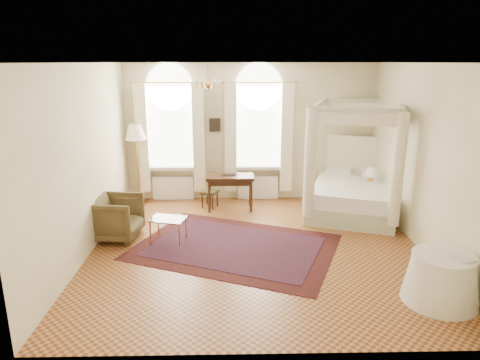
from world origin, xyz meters
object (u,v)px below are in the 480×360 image
(coffee_table, at_px, (168,221))
(floor_lamp, at_px, (136,136))
(nightstand, at_px, (368,197))
(side_table, at_px, (441,279))
(armchair, at_px, (115,218))
(canopy_bed, at_px, (353,190))
(stool, at_px, (210,193))
(writing_desk, at_px, (230,181))

(coffee_table, relative_size, floor_lamp, 0.39)
(nightstand, bearing_deg, side_table, -92.90)
(armchair, distance_m, floor_lamp, 2.52)
(canopy_bed, distance_m, stool, 3.28)
(canopy_bed, xyz_separation_m, nightstand, (0.44, 0.27, -0.26))
(nightstand, xyz_separation_m, armchair, (-5.40, -1.55, 0.11))
(coffee_table, bearing_deg, armchair, 171.69)
(floor_lamp, bearing_deg, nightstand, -6.96)
(canopy_bed, height_order, writing_desk, canopy_bed)
(writing_desk, relative_size, stool, 2.35)
(nightstand, relative_size, coffee_table, 0.82)
(coffee_table, bearing_deg, writing_desk, 56.43)
(writing_desk, xyz_separation_m, floor_lamp, (-2.21, 0.58, 0.94))
(canopy_bed, xyz_separation_m, side_table, (0.24, -3.67, -0.21))
(canopy_bed, bearing_deg, nightstand, 31.44)
(nightstand, xyz_separation_m, coffee_table, (-4.37, -1.70, 0.10))
(writing_desk, bearing_deg, side_table, -53.38)
(stool, height_order, side_table, side_table)
(canopy_bed, distance_m, floor_lamp, 5.16)
(stool, height_order, floor_lamp, floor_lamp)
(canopy_bed, xyz_separation_m, coffee_table, (-3.93, -1.43, -0.16))
(nightstand, relative_size, armchair, 0.67)
(nightstand, distance_m, armchair, 5.62)
(nightstand, bearing_deg, writing_desk, 178.51)
(stool, bearing_deg, writing_desk, -19.80)
(floor_lamp, xyz_separation_m, side_table, (5.20, -4.60, -1.28))
(coffee_table, bearing_deg, nightstand, 21.23)
(canopy_bed, relative_size, stool, 5.94)
(side_table, bearing_deg, coffee_table, 151.76)
(stool, xyz_separation_m, floor_lamp, (-1.73, 0.40, 1.29))
(armchair, bearing_deg, coffee_table, -91.91)
(side_table, bearing_deg, stool, 129.61)
(coffee_table, distance_m, floor_lamp, 2.85)
(coffee_table, height_order, side_table, side_table)
(stool, distance_m, side_table, 5.44)
(writing_desk, relative_size, side_table, 1.04)
(canopy_bed, xyz_separation_m, floor_lamp, (-4.96, 0.93, 1.07))
(armchair, relative_size, floor_lamp, 0.48)
(canopy_bed, xyz_separation_m, stool, (-3.23, 0.52, -0.23))
(canopy_bed, distance_m, nightstand, 0.57)
(armchair, bearing_deg, writing_desk, -47.22)
(writing_desk, bearing_deg, canopy_bed, -7.25)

